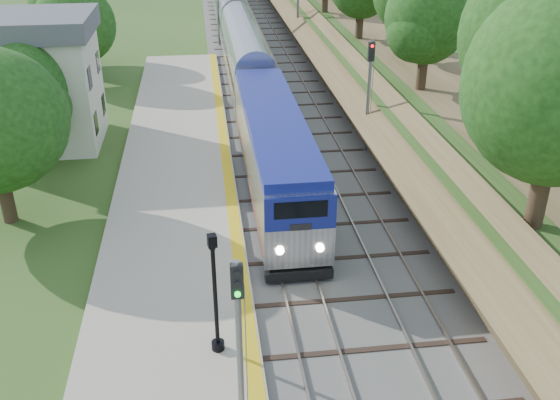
{
  "coord_description": "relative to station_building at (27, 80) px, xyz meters",
  "views": [
    {
      "loc": [
        -3.5,
        -8.6,
        14.83
      ],
      "look_at": [
        -0.5,
        14.72,
        2.8
      ],
      "focal_mm": 40.0,
      "sensor_mm": 36.0,
      "label": 1
    }
  ],
  "objects": [
    {
      "name": "trackbed",
      "position": [
        16.0,
        30.0,
        -4.02
      ],
      "size": [
        9.5,
        170.0,
        0.28
      ],
      "color": "#4C4944",
      "rests_on": "ground"
    },
    {
      "name": "platform",
      "position": [
        8.8,
        -14.0,
        -3.9
      ],
      "size": [
        6.4,
        68.0,
        0.38
      ],
      "primitive_type": "cube",
      "color": "#A89B87",
      "rests_on": "ground"
    },
    {
      "name": "yellow_stripe",
      "position": [
        11.65,
        -14.0,
        -3.7
      ],
      "size": [
        0.55,
        68.0,
        0.01
      ],
      "primitive_type": "cube",
      "color": "gold",
      "rests_on": "platform"
    },
    {
      "name": "embankment",
      "position": [
        24.35,
        30.0,
        -2.14
      ],
      "size": [
        10.64,
        170.0,
        11.7
      ],
      "color": "brown",
      "rests_on": "ground"
    },
    {
      "name": "station_building",
      "position": [
        0.0,
        0.0,
        0.0
      ],
      "size": [
        8.6,
        6.6,
        8.0
      ],
      "color": "white",
      "rests_on": "ground"
    },
    {
      "name": "trees_behind_platform",
      "position": [
        2.83,
        -9.33,
        0.44
      ],
      "size": [
        7.82,
        53.32,
        7.21
      ],
      "color": "#332316",
      "rests_on": "ground"
    },
    {
      "name": "train",
      "position": [
        14.0,
        29.36,
        -1.9
      ],
      "size": [
        2.88,
        96.01,
        4.24
      ],
      "color": "black",
      "rests_on": "trackbed"
    },
    {
      "name": "lamppost_far",
      "position": [
        10.52,
        -21.57,
        -1.67
      ],
      "size": [
        0.45,
        0.45,
        4.57
      ],
      "color": "black",
      "rests_on": "platform"
    },
    {
      "name": "signal_platform",
      "position": [
        11.1,
        -25.19,
        -0.11
      ],
      "size": [
        0.34,
        0.27,
        5.86
      ],
      "color": "slate",
      "rests_on": "platform"
    },
    {
      "name": "signal_farside",
      "position": [
        20.2,
        -4.08,
        0.14
      ],
      "size": [
        0.37,
        0.29,
        6.73
      ],
      "color": "slate",
      "rests_on": "ground"
    }
  ]
}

